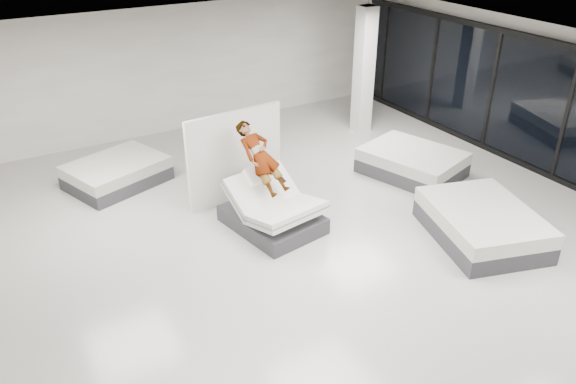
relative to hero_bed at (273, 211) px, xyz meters
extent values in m
plane|color=#B7B5AD|center=(0.41, -1.32, -0.34)|extent=(14.00, 14.00, 0.00)
plane|color=#27272A|center=(0.41, -1.32, 2.86)|extent=(14.00, 14.00, 0.00)
cube|color=white|center=(0.41, 5.68, 1.26)|extent=(12.00, 0.04, 3.20)
cube|color=white|center=(6.41, -1.32, 1.26)|extent=(0.04, 14.00, 3.20)
cube|color=#343438|center=(0.00, 0.02, -0.18)|extent=(1.60, 1.96, 0.31)
cube|color=white|center=(-0.05, 0.31, 0.31)|extent=(1.44, 1.04, 0.68)
cube|color=slate|center=(-0.05, 0.31, 0.31)|extent=(1.45, 0.96, 0.56)
cube|color=white|center=(0.07, -0.39, 0.15)|extent=(1.46, 1.11, 0.36)
cube|color=slate|center=(0.07, -0.39, 0.15)|extent=(1.47, 1.10, 0.20)
cube|color=white|center=(-0.07, 0.43, 0.60)|extent=(0.54, 0.43, 0.31)
imported|color=slate|center=(-0.05, 0.31, 0.77)|extent=(0.78, 1.43, 1.31)
cube|color=black|center=(0.22, 0.00, 0.61)|extent=(0.07, 0.15, 0.08)
cube|color=silver|center=(-0.10, 1.35, 0.61)|extent=(2.09, 0.27, 1.90)
cube|color=#343438|center=(3.78, 0.43, -0.18)|extent=(2.08, 2.42, 0.31)
cube|color=white|center=(3.78, 0.43, 0.10)|extent=(2.08, 2.42, 0.26)
cube|color=#343438|center=(3.08, -2.24, -0.17)|extent=(2.20, 2.57, 0.33)
cube|color=white|center=(3.08, -2.24, 0.13)|extent=(2.20, 2.57, 0.27)
cube|color=#343438|center=(-2.04, 3.26, -0.19)|extent=(2.30, 2.00, 0.29)
cube|color=white|center=(-2.04, 3.26, 0.07)|extent=(2.30, 2.00, 0.24)
cube|color=silver|center=(4.41, 3.18, 1.26)|extent=(0.40, 0.40, 3.20)
cube|color=#202735|center=(6.31, -1.32, 1.11)|extent=(0.06, 13.40, 2.80)
cube|color=black|center=(6.31, -1.32, -0.28)|extent=(0.12, 13.40, 0.12)
cube|color=black|center=(6.31, -1.32, 1.11)|extent=(0.09, 0.08, 2.80)
cube|color=black|center=(6.31, 0.68, 1.11)|extent=(0.09, 0.08, 2.80)
cube|color=black|center=(6.31, 2.68, 1.11)|extent=(0.09, 0.08, 2.80)
cube|color=black|center=(6.31, 4.68, 1.11)|extent=(0.09, 0.08, 2.80)
camera|label=1|loc=(-4.31, -7.97, 5.23)|focal=35.00mm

